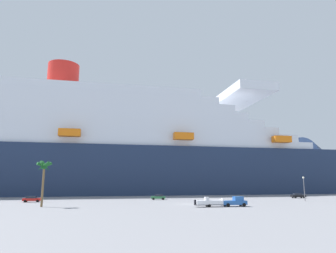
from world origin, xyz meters
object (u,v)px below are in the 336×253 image
street_lamp (304,185)px  parked_car_red_hatchback (32,199)px  pickup_truck (235,202)px  parked_car_black_coupe (298,196)px  parked_car_green_wagon (158,197)px  cruise_ship (119,152)px  palm_tree (44,170)px  small_boat_on_trailer (212,202)px

street_lamp → parked_car_red_hatchback: bearing=173.2°
pickup_truck → parked_car_black_coupe: 44.23m
street_lamp → parked_car_green_wagon: bearing=161.7°
cruise_ship → palm_tree: 68.32m
pickup_truck → parked_car_black_coupe: pickup_truck is taller
pickup_truck → parked_car_green_wagon: size_ratio=1.23×
cruise_ship → pickup_truck: bearing=-70.5°
cruise_ship → parked_car_red_hatchback: size_ratio=48.29×
cruise_ship → palm_tree: cruise_ship is taller
palm_tree → parked_car_red_hatchback: palm_tree is taller
small_boat_on_trailer → parked_car_black_coupe: bearing=35.9°
palm_tree → parked_car_red_hatchback: (-6.35, 17.00, -7.35)m
cruise_ship → palm_tree: size_ratio=22.79×
parked_car_red_hatchback → small_boat_on_trailer: bearing=-27.9°
parked_car_black_coupe → street_lamp: bearing=-116.3°
parked_car_black_coupe → pickup_truck: bearing=-140.1°
cruise_ship → parked_car_red_hatchback: bearing=-116.2°
parked_car_black_coupe → palm_tree: bearing=-163.8°
parked_car_black_coupe → parked_car_red_hatchback: 83.09m
cruise_ship → pickup_truck: cruise_ship is taller
cruise_ship → parked_car_green_wagon: size_ratio=50.88×
street_lamp → parked_car_red_hatchback: street_lamp is taller
pickup_truck → palm_tree: bearing=171.8°
pickup_truck → parked_car_red_hatchback: (-49.01, 23.12, -0.21)m
cruise_ship → pickup_truck: 77.71m
parked_car_green_wagon → parked_car_red_hatchback: bearing=-173.0°
cruise_ship → street_lamp: size_ratio=33.58×
small_boat_on_trailer → parked_car_black_coupe: small_boat_on_trailer is taller
pickup_truck → parked_car_red_hatchback: bearing=154.7°
small_boat_on_trailer → palm_tree: (-37.32, 6.13, 7.22)m
palm_tree → street_lamp: size_ratio=1.47×
palm_tree → parked_car_black_coupe: 80.09m
cruise_ship → parked_car_green_wagon: cruise_ship is taller
palm_tree → cruise_ship: bearing=75.1°
parked_car_green_wagon → parked_car_black_coupe: size_ratio=0.97×
pickup_truck → street_lamp: (26.83, 14.09, 3.54)m
palm_tree → street_lamp: bearing=6.5°
palm_tree → street_lamp: (69.49, 7.97, -3.60)m
street_lamp → parked_car_red_hatchback: 76.47m
parked_car_black_coupe → parked_car_red_hatchback: size_ratio=0.98×
parked_car_green_wagon → parked_car_black_coupe: bearing=1.1°
pickup_truck → small_boat_on_trailer: 5.35m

